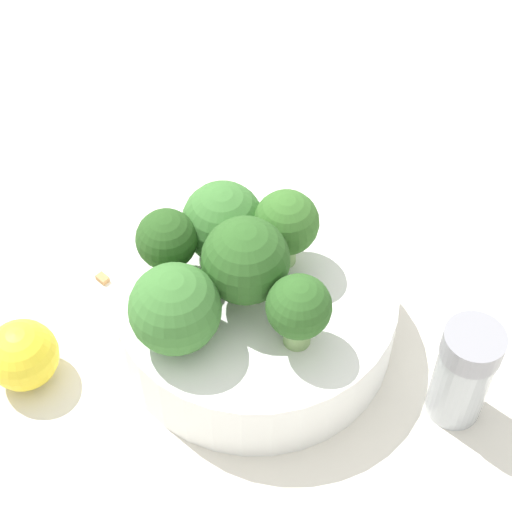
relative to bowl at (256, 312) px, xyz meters
name	(u,v)px	position (x,y,z in m)	size (l,w,h in m)	color
ground_plane	(256,335)	(0.00, 0.00, -0.03)	(3.00, 3.00, 0.00)	silver
bowl	(256,312)	(0.00, 0.00, 0.00)	(0.19, 0.19, 0.05)	white
broccoli_floret_0	(248,263)	(0.00, -0.01, 0.07)	(0.06, 0.06, 0.07)	#8EB770
broccoli_floret_1	(299,309)	(0.05, -0.02, 0.06)	(0.04, 0.04, 0.06)	#7A9E5B
broccoli_floret_2	(281,221)	(0.00, 0.03, 0.06)	(0.04, 0.04, 0.06)	#84AD66
broccoli_floret_3	(175,310)	(-0.01, -0.06, 0.06)	(0.06, 0.06, 0.06)	#7A9E5B
broccoli_floret_4	(167,241)	(-0.05, -0.03, 0.06)	(0.04, 0.04, 0.06)	#7A9E5B
broccoli_floret_5	(223,223)	(-0.04, 0.01, 0.06)	(0.06, 0.06, 0.06)	#8EB770
pepper_shaker	(463,373)	(0.14, 0.04, 0.02)	(0.04, 0.04, 0.08)	#B2B7BC
lemon_wedge	(23,355)	(-0.10, -0.13, 0.00)	(0.05, 0.05, 0.05)	yellow
almond_crumb_0	(102,277)	(-0.12, -0.03, -0.02)	(0.01, 0.01, 0.01)	#AD7F4C
almond_crumb_2	(136,267)	(-0.11, -0.01, -0.02)	(0.01, 0.00, 0.01)	#AD7F4C
almond_crumb_3	(37,361)	(-0.10, -0.12, -0.02)	(0.01, 0.01, 0.01)	tan
almond_crumb_4	(202,229)	(-0.10, 0.05, -0.02)	(0.01, 0.01, 0.01)	#AD7F4C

